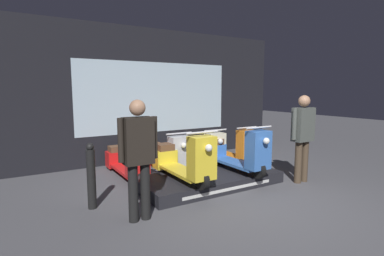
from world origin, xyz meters
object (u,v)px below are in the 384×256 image
Objects in this scene: scooter_display_left at (183,160)px; scooter_backrow_3 at (230,147)px; scooter_backrow_0 at (127,160)px; scooter_display_right at (236,153)px; person_right_browsing at (303,132)px; scooter_backrow_2 at (200,151)px; street_bollard at (91,176)px; scooter_backrow_1 at (166,155)px; person_left_browsing at (138,152)px.

scooter_display_left is 2.47m from scooter_backrow_3.
scooter_backrow_0 is at bearing 111.80° from scooter_display_left.
person_right_browsing reaches higher than scooter_display_right.
scooter_backrow_2 is 1.00× the size of scooter_backrow_3.
person_right_browsing is (0.97, -2.02, 0.61)m from scooter_backrow_2.
scooter_backrow_3 is at bearing 92.86° from person_right_browsing.
scooter_display_right is 1.00× the size of scooter_backrow_0.
scooter_backrow_2 is (0.04, 1.33, -0.21)m from scooter_display_right.
street_bollard reaches higher than scooter_backrow_0.
scooter_backrow_1 is 1.06× the size of person_left_browsing.
scooter_backrow_1 is at bearing 180.00° from scooter_backrow_2.
scooter_backrow_0 is at bearing 141.86° from scooter_display_right.
scooter_display_right is 1.35m from scooter_backrow_2.
scooter_display_left is at bearing -104.13° from scooter_backrow_1.
person_right_browsing is (1.01, -0.69, 0.41)m from scooter_display_right.
person_right_browsing is at bearing -36.73° from scooter_backrow_0.
scooter_display_left is 1.75× the size of street_bollard.
person_left_browsing is at bearing -162.83° from scooter_display_right.
scooter_backrow_3 is 1.06× the size of person_left_browsing.
scooter_backrow_3 is (0.91, 1.33, -0.21)m from scooter_display_right.
scooter_display_right is 1.75× the size of street_bollard.
scooter_backrow_3 is at bearing 0.00° from scooter_backrow_0.
scooter_backrow_0 is 0.87m from scooter_backrow_1.
scooter_backrow_1 is at bearing 75.87° from scooter_display_left.
scooter_display_right is 2.36m from person_left_browsing.
scooter_display_left is 1.32m from person_left_browsing.
scooter_display_right is at bearing 0.00° from scooter_display_left.
scooter_backrow_1 is (0.87, 0.00, 0.00)m from scooter_backrow_0.
scooter_backrow_2 is at bearing 25.16° from street_bollard.
scooter_display_right is 1.58m from scooter_backrow_1.
scooter_backrow_2 is 0.87m from scooter_backrow_3.
scooter_display_right reaches higher than scooter_backrow_3.
scooter_display_right is at bearing -124.29° from scooter_backrow_3.
street_bollard is at bearing -160.41° from scooter_backrow_3.
scooter_backrow_2 is at bearing 41.73° from person_left_browsing.
scooter_backrow_0 is 1.61m from street_bollard.
street_bollard is (-2.71, -1.28, 0.15)m from scooter_backrow_2.
scooter_backrow_3 is at bearing 32.74° from scooter_display_left.
street_bollard is (-1.85, -1.28, 0.15)m from scooter_backrow_1.
scooter_backrow_1 is 1.00× the size of scooter_backrow_3.
scooter_display_left is 1.06× the size of person_left_browsing.
street_bollard is (-1.51, 0.06, -0.06)m from scooter_display_left.
scooter_backrow_2 is (0.87, 0.00, 0.00)m from scooter_backrow_1.
scooter_display_right reaches higher than scooter_backrow_0.
scooter_backrow_3 is 1.05× the size of person_right_browsing.
scooter_backrow_2 is at bearing 115.64° from person_right_browsing.
scooter_display_left is 1.45m from scooter_backrow_0.
scooter_backrow_1 is 2.25m from street_bollard.
scooter_display_left reaches higher than scooter_backrow_2.
person_right_browsing is at bearing -87.14° from scooter_backrow_3.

